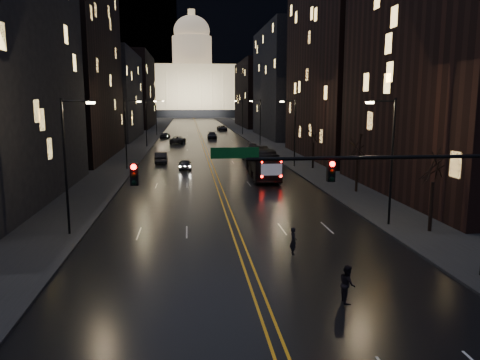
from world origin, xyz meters
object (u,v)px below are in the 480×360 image
object	(u,v)px
pedestrian_a	(293,241)
receding_car_a	(250,156)
oncoming_car_b	(161,158)
bus	(262,163)
oncoming_car_a	(185,164)
pedestrian_b	(347,284)
traffic_signal	(380,181)

from	to	relation	value
pedestrian_a	receding_car_a	bearing A→B (deg)	-3.97
pedestrian_a	oncoming_car_b	bearing A→B (deg)	13.36
bus	oncoming_car_b	distance (m)	18.93
oncoming_car_a	pedestrian_b	distance (m)	42.11
oncoming_car_a	pedestrian_a	xyz separation A→B (m)	(6.41, -34.84, 0.13)
traffic_signal	pedestrian_b	bearing A→B (deg)	-136.78
pedestrian_a	pedestrian_b	size ratio (longest dim) A/B	0.95
traffic_signal	pedestrian_a	bearing A→B (deg)	123.35
bus	receding_car_a	world-z (taller)	bus
bus	receding_car_a	xyz separation A→B (m)	(0.49, 14.99, -0.93)
pedestrian_b	bus	bearing A→B (deg)	1.53
receding_car_a	pedestrian_a	size ratio (longest dim) A/B	2.73
receding_car_a	oncoming_car_a	bearing A→B (deg)	-147.98
oncoming_car_b	pedestrian_a	distance (m)	42.95
oncoming_car_b	pedestrian_b	xyz separation A→B (m)	(10.75, -48.44, 0.07)
oncoming_car_a	receding_car_a	xyz separation A→B (m)	(9.46, 7.67, 0.04)
oncoming_car_a	oncoming_car_b	distance (m)	7.76
bus	receding_car_a	distance (m)	15.03
traffic_signal	oncoming_car_b	bearing A→B (deg)	105.50
oncoming_car_b	receding_car_a	xyz separation A→B (m)	(12.88, 0.70, -0.06)
pedestrian_a	bus	bearing A→B (deg)	-5.18
traffic_signal	bus	distance (m)	32.34
oncoming_car_b	pedestrian_b	bearing A→B (deg)	101.58
traffic_signal	pedestrian_b	xyz separation A→B (m)	(-2.12, -2.00, -4.25)
oncoming_car_b	pedestrian_a	xyz separation A→B (m)	(9.83, -41.81, 0.02)
oncoming_car_a	receding_car_a	distance (m)	12.17
receding_car_a	pedestrian_a	bearing A→B (deg)	-101.12
bus	pedestrian_a	bearing A→B (deg)	-93.22
traffic_signal	pedestrian_b	world-z (taller)	traffic_signal
oncoming_car_b	pedestrian_b	distance (m)	49.62
traffic_signal	receding_car_a	xyz separation A→B (m)	(-0.00, 47.14, -4.37)
bus	pedestrian_a	size ratio (longest dim) A/B	7.35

